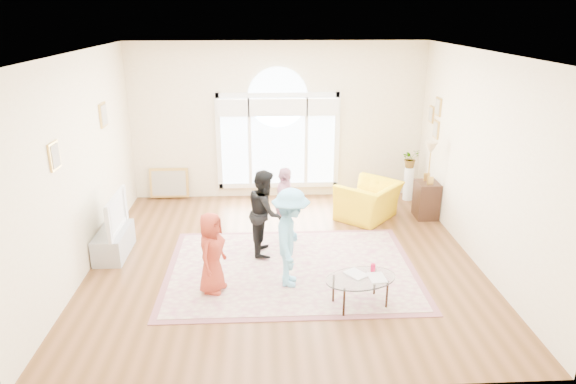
{
  "coord_description": "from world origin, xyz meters",
  "views": [
    {
      "loc": [
        -0.31,
        -7.37,
        3.76
      ],
      "look_at": [
        0.07,
        0.3,
        1.03
      ],
      "focal_mm": 32.0,
      "sensor_mm": 36.0,
      "label": 1
    }
  ],
  "objects_px": {
    "area_rug": "(291,269)",
    "coffee_table": "(361,279)",
    "armchair": "(369,201)",
    "tv_console": "(114,243)",
    "television": "(111,213)"
  },
  "relations": [
    {
      "from": "area_rug",
      "to": "television",
      "type": "height_order",
      "value": "television"
    },
    {
      "from": "coffee_table",
      "to": "tv_console",
      "type": "bearing_deg",
      "value": 140.09
    },
    {
      "from": "television",
      "to": "coffee_table",
      "type": "relative_size",
      "value": 0.95
    },
    {
      "from": "television",
      "to": "armchair",
      "type": "height_order",
      "value": "television"
    },
    {
      "from": "armchair",
      "to": "television",
      "type": "bearing_deg",
      "value": -31.98
    },
    {
      "from": "area_rug",
      "to": "armchair",
      "type": "height_order",
      "value": "armchair"
    },
    {
      "from": "tv_console",
      "to": "coffee_table",
      "type": "distance_m",
      "value": 4.09
    },
    {
      "from": "tv_console",
      "to": "television",
      "type": "relative_size",
      "value": 0.96
    },
    {
      "from": "area_rug",
      "to": "coffee_table",
      "type": "xyz_separation_m",
      "value": [
        0.86,
        -1.06,
        0.39
      ]
    },
    {
      "from": "tv_console",
      "to": "area_rug",
      "type": "bearing_deg",
      "value": -13.0
    },
    {
      "from": "tv_console",
      "to": "armchair",
      "type": "distance_m",
      "value": 4.62
    },
    {
      "from": "television",
      "to": "coffee_table",
      "type": "xyz_separation_m",
      "value": [
        3.69,
        -1.72,
        -0.32
      ]
    },
    {
      "from": "area_rug",
      "to": "coffee_table",
      "type": "relative_size",
      "value": 3.28
    },
    {
      "from": "television",
      "to": "coffee_table",
      "type": "height_order",
      "value": "television"
    },
    {
      "from": "armchair",
      "to": "area_rug",
      "type": "bearing_deg",
      "value": 2.8
    }
  ]
}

